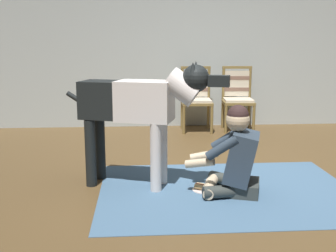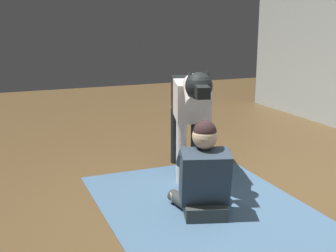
# 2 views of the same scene
# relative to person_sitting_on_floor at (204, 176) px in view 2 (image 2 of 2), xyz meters

# --- Properties ---
(ground_plane) EXTENTS (14.45, 14.45, 0.00)m
(ground_plane) POSITION_rel_person_sitting_on_floor_xyz_m (0.12, 0.25, -0.33)
(ground_plane) COLOR brown
(area_rug) EXTENTS (2.33, 1.72, 0.01)m
(area_rug) POSITION_rel_person_sitting_on_floor_xyz_m (-0.06, 0.06, -0.33)
(area_rug) COLOR #446583
(area_rug) RESTS_ON ground
(person_sitting_on_floor) EXTENTS (0.72, 0.60, 0.81)m
(person_sitting_on_floor) POSITION_rel_person_sitting_on_floor_xyz_m (0.00, 0.00, 0.00)
(person_sitting_on_floor) COLOR #363C39
(person_sitting_on_floor) RESTS_ON ground
(large_dog) EXTENTS (1.50, 0.62, 1.18)m
(large_dog) POSITION_rel_person_sitting_on_floor_xyz_m (-0.85, 0.27, 0.44)
(large_dog) COLOR silver
(large_dog) RESTS_ON ground
(hot_dog_on_plate) EXTENTS (0.22, 0.22, 0.06)m
(hot_dog_on_plate) POSITION_rel_person_sitting_on_floor_xyz_m (-0.26, 0.08, -0.30)
(hot_dog_on_plate) COLOR silver
(hot_dog_on_plate) RESTS_ON ground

